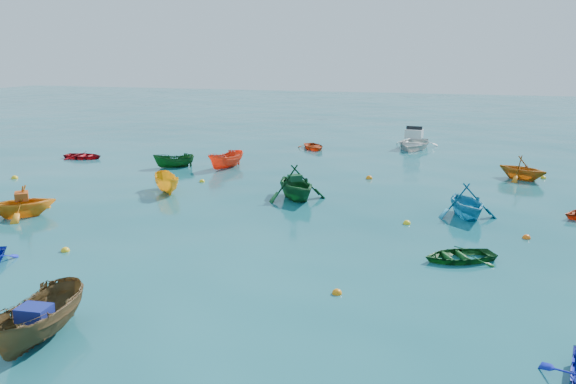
% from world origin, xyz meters
% --- Properties ---
extents(ground, '(160.00, 160.00, 0.00)m').
position_xyz_m(ground, '(0.00, 0.00, 0.00)').
color(ground, '#0A464D').
rests_on(ground, ground).
extents(sampan_brown_mid, '(1.57, 3.40, 1.27)m').
position_xyz_m(sampan_brown_mid, '(-1.72, -9.59, 0.00)').
color(sampan_brown_mid, brown).
rests_on(sampan_brown_mid, ground).
extents(dinghy_orange_w, '(3.64, 3.59, 1.45)m').
position_xyz_m(dinghy_orange_w, '(-10.07, -0.97, 0.00)').
color(dinghy_orange_w, orange).
rests_on(dinghy_orange_w, ground).
extents(sampan_yellow_mid, '(2.59, 2.85, 1.09)m').
position_xyz_m(sampan_yellow_mid, '(-6.23, 4.67, 0.00)').
color(sampan_yellow_mid, '#F7AC16').
rests_on(sampan_yellow_mid, ground).
extents(dinghy_green_e, '(3.00, 2.71, 0.51)m').
position_xyz_m(dinghy_green_e, '(7.87, -0.84, 0.00)').
color(dinghy_green_e, '#114B19').
rests_on(dinghy_green_e, ground).
extents(dinghy_cyan_se, '(3.40, 3.62, 1.52)m').
position_xyz_m(dinghy_cyan_se, '(8.08, 4.68, 0.00)').
color(dinghy_cyan_se, teal).
rests_on(dinghy_cyan_se, ground).
extents(dinghy_red_nw, '(2.69, 2.01, 0.54)m').
position_xyz_m(dinghy_red_nw, '(-16.17, 11.28, 0.00)').
color(dinghy_red_nw, '#9E0D14').
rests_on(dinghy_red_nw, ground).
extents(sampan_orange_n, '(1.92, 3.12, 1.13)m').
position_xyz_m(sampan_orange_n, '(-5.85, 11.17, 0.00)').
color(sampan_orange_n, '#F03D16').
rests_on(sampan_orange_n, ground).
extents(dinghy_green_n, '(4.26, 4.33, 1.73)m').
position_xyz_m(dinghy_green_n, '(0.27, 5.37, 0.00)').
color(dinghy_green_n, '#135323').
rests_on(dinghy_green_n, ground).
extents(dinghy_red_far, '(3.03, 3.27, 0.55)m').
position_xyz_m(dinghy_red_far, '(-2.58, 19.47, 0.00)').
color(dinghy_red_far, '#C63B10').
rests_on(dinghy_red_far, ground).
extents(dinghy_orange_far, '(3.51, 3.39, 1.41)m').
position_xyz_m(dinghy_orange_far, '(10.99, 13.14, 0.00)').
color(dinghy_orange_far, '#BA6411').
rests_on(dinghy_orange_far, ground).
extents(sampan_green_far, '(2.56, 2.08, 0.95)m').
position_xyz_m(sampan_green_far, '(-8.97, 10.38, 0.00)').
color(sampan_green_far, '#104417').
rests_on(sampan_green_far, ground).
extents(motorboat_white, '(3.59, 4.73, 1.52)m').
position_xyz_m(motorboat_white, '(4.32, 22.01, 0.00)').
color(motorboat_white, silver).
rests_on(motorboat_white, ground).
extents(tarp_blue_a, '(0.78, 0.62, 0.35)m').
position_xyz_m(tarp_blue_a, '(-1.70, -9.74, 0.81)').
color(tarp_blue_a, navy).
rests_on(tarp_blue_a, sampan_brown_mid).
extents(tarp_orange_a, '(0.84, 0.86, 0.33)m').
position_xyz_m(tarp_orange_a, '(-10.03, -0.94, 0.89)').
color(tarp_orange_a, '#B84512').
rests_on(tarp_orange_a, dinghy_orange_w).
extents(tarp_green_b, '(0.75, 0.73, 0.29)m').
position_xyz_m(tarp_green_b, '(0.21, 5.45, 1.01)').
color(tarp_green_b, '#124926').
rests_on(tarp_green_b, dinghy_green_n).
extents(buoy_ye_a, '(0.31, 0.31, 0.31)m').
position_xyz_m(buoy_ye_a, '(-5.41, -4.09, 0.00)').
color(buoy_ye_a, yellow).
rests_on(buoy_ye_a, ground).
extents(buoy_or_b, '(0.30, 0.30, 0.30)m').
position_xyz_m(buoy_or_b, '(4.54, -4.74, 0.00)').
color(buoy_or_b, orange).
rests_on(buoy_or_b, ground).
extents(buoy_ye_b, '(0.36, 0.36, 0.36)m').
position_xyz_m(buoy_ye_b, '(-15.93, 4.93, 0.00)').
color(buoy_ye_b, yellow).
rests_on(buoy_ye_b, ground).
extents(buoy_or_c, '(0.34, 0.34, 0.34)m').
position_xyz_m(buoy_or_c, '(-10.01, 0.47, 0.00)').
color(buoy_or_c, orange).
rests_on(buoy_or_c, ground).
extents(buoy_ye_c, '(0.31, 0.31, 0.31)m').
position_xyz_m(buoy_ye_c, '(5.78, 2.83, 0.00)').
color(buoy_ye_c, yellow).
rests_on(buoy_ye_c, ground).
extents(buoy_or_d, '(0.30, 0.30, 0.30)m').
position_xyz_m(buoy_or_d, '(10.29, 2.31, 0.00)').
color(buoy_or_d, '#FA5F0D').
rests_on(buoy_or_d, ground).
extents(buoy_ye_d, '(0.30, 0.30, 0.30)m').
position_xyz_m(buoy_ye_d, '(-5.61, 7.30, 0.00)').
color(buoy_ye_d, yellow).
rests_on(buoy_ye_d, ground).
extents(buoy_or_e, '(0.38, 0.38, 0.38)m').
position_xyz_m(buoy_or_e, '(2.92, 10.79, 0.00)').
color(buoy_or_e, orange).
rests_on(buoy_or_e, ground).
extents(buoy_ye_e, '(0.30, 0.30, 0.30)m').
position_xyz_m(buoy_ye_e, '(12.18, 13.79, 0.00)').
color(buoy_ye_e, yellow).
rests_on(buoy_ye_e, ground).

